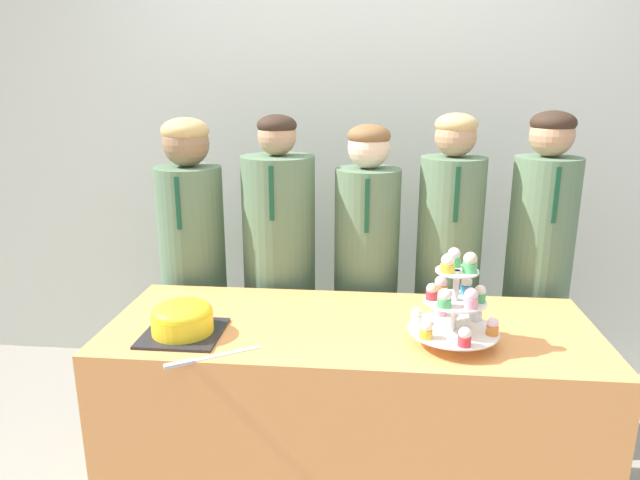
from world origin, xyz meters
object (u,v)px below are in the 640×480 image
object	(u,v)px
round_cake	(182,319)
cake_knife	(197,360)
student_4	(535,294)
student_1	(280,292)
student_0	(195,286)
student_3	(446,293)
cupcake_stand	(455,302)
student_2	(365,295)

from	to	relation	value
round_cake	cake_knife	xyz separation A→B (m)	(0.10, -0.18, -0.06)
cake_knife	student_4	size ratio (longest dim) A/B	0.18
student_4	student_1	bearing A→B (deg)	180.00
cake_knife	student_0	distance (m)	0.89
student_3	student_0	bearing A→B (deg)	180.00
round_cake	cupcake_stand	size ratio (longest dim) A/B	0.82
cake_knife	student_4	bearing A→B (deg)	2.66
student_2	student_3	distance (m)	0.35
round_cake	cupcake_stand	xyz separation A→B (m)	(0.89, 0.01, 0.09)
round_cake	student_3	world-z (taller)	student_3
round_cake	student_1	bearing A→B (deg)	71.74
cake_knife	student_2	bearing A→B (deg)	27.50
cake_knife	student_4	distance (m)	1.49
round_cake	student_4	world-z (taller)	student_4
student_1	student_3	size ratio (longest dim) A/B	0.99
round_cake	cake_knife	world-z (taller)	round_cake
student_0	student_3	size ratio (longest dim) A/B	0.98
student_4	student_0	bearing A→B (deg)	180.00
round_cake	student_0	xyz separation A→B (m)	(-0.17, 0.66, -0.13)
cupcake_stand	student_1	xyz separation A→B (m)	(-0.68, 0.65, -0.23)
student_2	student_3	xyz separation A→B (m)	(0.35, 0.00, 0.02)
student_1	student_4	distance (m)	1.11
student_1	round_cake	bearing A→B (deg)	-108.26
student_0	student_3	bearing A→B (deg)	-0.00
cupcake_stand	student_4	bearing A→B (deg)	56.19
cupcake_stand	student_2	distance (m)	0.75
round_cake	student_4	bearing A→B (deg)	26.53
cupcake_stand	student_4	distance (m)	0.81
cake_knife	student_2	distance (m)	0.98
round_cake	cake_knife	distance (m)	0.21
student_1	student_2	size ratio (longest dim) A/B	1.03
cupcake_stand	student_3	distance (m)	0.69
student_2	student_3	bearing A→B (deg)	0.00
student_1	student_0	bearing A→B (deg)	-180.00
cake_knife	student_1	size ratio (longest dim) A/B	0.18
student_1	cupcake_stand	bearing A→B (deg)	-43.84
student_0	student_4	world-z (taller)	student_4
student_1	student_4	xyz separation A→B (m)	(1.11, -0.00, 0.03)
student_2	student_3	world-z (taller)	student_3
student_3	cake_knife	bearing A→B (deg)	-135.28
student_0	student_2	bearing A→B (deg)	-0.00
student_1	student_3	xyz separation A→B (m)	(0.73, -0.00, 0.02)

